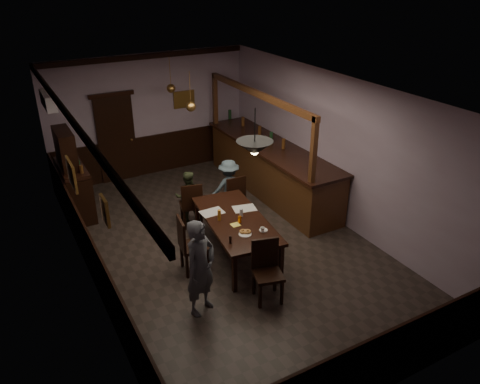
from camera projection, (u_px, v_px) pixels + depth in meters
room at (225, 174)px, 8.33m from camera, size 5.01×8.01×3.01m
dining_table at (236, 222)px, 8.41m from camera, size 1.27×2.31×0.75m
chair_far_left at (191, 203)px, 9.38m from camera, size 0.51×0.51×0.98m
chair_far_right at (234, 195)px, 9.68m from camera, size 0.45×0.45×0.99m
chair_near at (267, 267)px, 7.37m from camera, size 0.54×0.54×1.02m
chair_side at (189, 243)px, 7.98m from camera, size 0.52×0.52×1.05m
person_standing at (201, 268)px, 6.97m from camera, size 0.68×0.58×1.57m
person_seated_left at (188, 196)px, 9.61m from camera, size 0.65×0.58×1.11m
person_seated_right at (229, 187)px, 9.88m from camera, size 0.83×0.54×1.22m
newspaper_left at (212, 212)px, 8.59m from camera, size 0.42×0.31×0.01m
newspaper_right at (244, 208)px, 8.72m from camera, size 0.48×0.39×0.01m
napkin at (235, 225)px, 8.18m from camera, size 0.17×0.17×0.00m
saucer at (263, 230)px, 8.01m from camera, size 0.15×0.15×0.01m
coffee_cup at (262, 229)px, 7.96m from camera, size 0.09×0.09×0.07m
pastry_plate at (245, 234)px, 7.89m from camera, size 0.22×0.22×0.01m
pastry_ring_a at (243, 231)px, 7.92m from camera, size 0.13×0.13×0.04m
pastry_ring_b at (247, 231)px, 7.91m from camera, size 0.13×0.13×0.04m
soda_can at (240, 219)px, 8.24m from camera, size 0.07×0.07×0.12m
beer_glass at (219, 215)px, 8.29m from camera, size 0.06×0.06×0.20m
water_glass at (241, 213)px, 8.43m from camera, size 0.06×0.06×0.15m
pepper_mill at (230, 240)px, 7.62m from camera, size 0.04×0.04×0.14m
sideboard at (73, 181)px, 9.81m from camera, size 0.51×1.42×1.88m
bar_counter at (271, 168)px, 10.80m from camera, size 1.02×4.37×2.45m
door_back at (117, 140)px, 11.24m from camera, size 0.90×0.06×2.10m
ac_unit at (48, 100)px, 9.15m from camera, size 0.20×0.85×0.30m
picture_left_small at (105, 211)px, 5.72m from camera, size 0.04×0.28×0.36m
picture_left_large at (72, 174)px, 7.80m from camera, size 0.04×0.62×0.48m
picture_back at (184, 99)px, 11.69m from camera, size 0.55×0.04×0.42m
pendant_iron at (255, 148)px, 6.99m from camera, size 0.56×0.56×0.73m
pendant_brass_mid at (191, 107)px, 9.31m from camera, size 0.20×0.20×0.81m
pendant_brass_far at (171, 89)px, 10.64m from camera, size 0.20×0.20×0.81m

